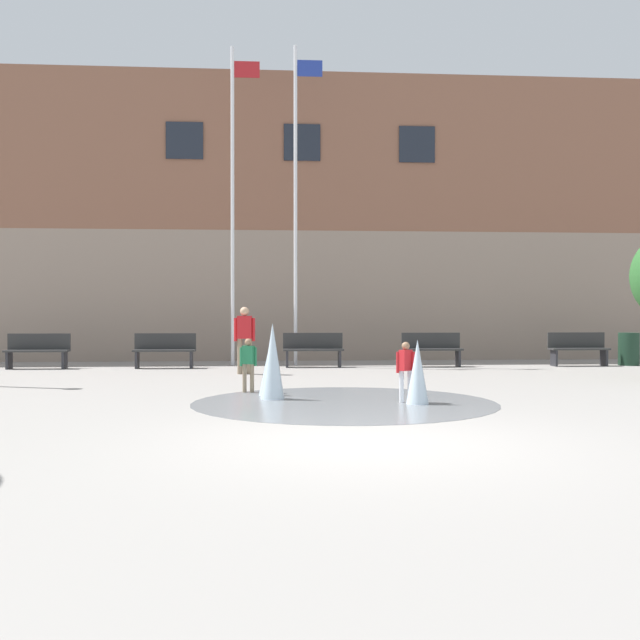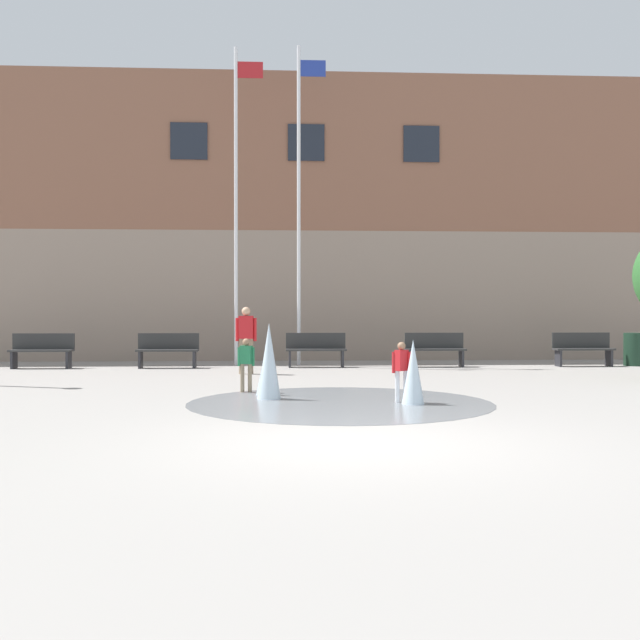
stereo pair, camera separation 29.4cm
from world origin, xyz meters
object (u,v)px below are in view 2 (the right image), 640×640
at_px(park_bench_far_right, 583,349).
at_px(child_with_pink_shirt, 246,361).
at_px(park_bench_under_left_flagpole, 168,350).
at_px(park_bench_under_right_flagpole, 435,349).
at_px(trash_can, 634,349).
at_px(park_bench_far_left, 42,350).
at_px(child_in_fountain, 401,367).
at_px(adult_watching, 246,335).
at_px(park_bench_center, 316,349).
at_px(flagpole_right, 300,196).
at_px(flagpole_left, 237,197).

height_order(park_bench_far_right, child_with_pink_shirt, child_with_pink_shirt).
relative_size(park_bench_under_left_flagpole, park_bench_under_right_flagpole, 1.00).
height_order(park_bench_under_right_flagpole, trash_can, park_bench_under_right_flagpole).
distance_m(park_bench_far_right, child_with_pink_shirt, 10.76).
distance_m(park_bench_far_left, park_bench_under_left_flagpole, 3.26).
distance_m(child_in_fountain, trash_can, 11.09).
bearing_deg(adult_watching, park_bench_center, 53.78).
relative_size(child_in_fountain, adult_watching, 0.62).
bearing_deg(adult_watching, park_bench_under_right_flagpole, 26.16).
xyz_separation_m(park_bench_far_left, flagpole_right, (6.75, 0.94, 4.21)).
relative_size(park_bench_far_left, child_in_fountain, 1.62).
relative_size(park_bench_far_right, trash_can, 1.78).
xyz_separation_m(park_bench_under_right_flagpole, park_bench_far_right, (4.04, -0.03, 0.00)).
bearing_deg(trash_can, child_in_fountain, -134.24).
distance_m(park_bench_far_left, park_bench_center, 7.16).
xyz_separation_m(park_bench_under_left_flagpole, trash_can, (12.62, 0.10, -0.03)).
xyz_separation_m(park_bench_far_right, child_in_fountain, (-6.26, -7.86, 0.10)).
distance_m(park_bench_far_right, child_in_fountain, 10.05).
bearing_deg(trash_can, park_bench_center, -179.96).
relative_size(child_in_fountain, flagpole_right, 0.11).
distance_m(adult_watching, trash_can, 10.71).
bearing_deg(trash_can, child_with_pink_shirt, -148.89).
xyz_separation_m(park_bench_under_right_flagpole, flagpole_right, (-3.61, 0.94, 4.21)).
bearing_deg(flagpole_left, trash_can, -4.65).
xyz_separation_m(child_in_fountain, child_with_pink_shirt, (-2.58, 1.72, 0.00)).
distance_m(adult_watching, flagpole_left, 4.80).
distance_m(flagpole_right, trash_can, 10.10).
xyz_separation_m(park_bench_under_left_flagpole, flagpole_right, (3.49, 0.99, 4.21)).
distance_m(park_bench_under_right_flagpole, trash_can, 5.52).
bearing_deg(adult_watching, flagpole_right, 69.18).
relative_size(park_bench_far_right, child_in_fountain, 1.62).
bearing_deg(adult_watching, park_bench_far_right, 16.22).
distance_m(flagpole_left, trash_can, 11.68).
bearing_deg(child_in_fountain, child_with_pink_shirt, -73.46).
xyz_separation_m(park_bench_under_left_flagpole, park_bench_far_right, (11.15, 0.02, 0.00)).
bearing_deg(child_in_fountain, park_bench_under_right_flagpole, -145.42).
height_order(flagpole_right, trash_can, flagpole_right).
bearing_deg(child_in_fountain, park_bench_far_right, -168.27).
height_order(park_bench_under_left_flagpole, trash_can, park_bench_under_left_flagpole).
height_order(park_bench_under_left_flagpole, child_in_fountain, child_in_fountain).
height_order(park_bench_far_left, adult_watching, adult_watching).
xyz_separation_m(park_bench_center, flagpole_right, (-0.41, 0.89, 4.21)).
bearing_deg(flagpole_left, child_in_fountain, -70.45).
distance_m(child_in_fountain, flagpole_right, 9.83).
distance_m(park_bench_far_left, adult_watching, 5.80).
bearing_deg(park_bench_far_right, trash_can, 3.34).
bearing_deg(park_bench_under_right_flagpole, park_bench_center, 179.15).
relative_size(child_with_pink_shirt, flagpole_right, 0.11).
relative_size(adult_watching, flagpole_left, 0.18).
bearing_deg(park_bench_far_left, park_bench_under_right_flagpole, 0.05).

